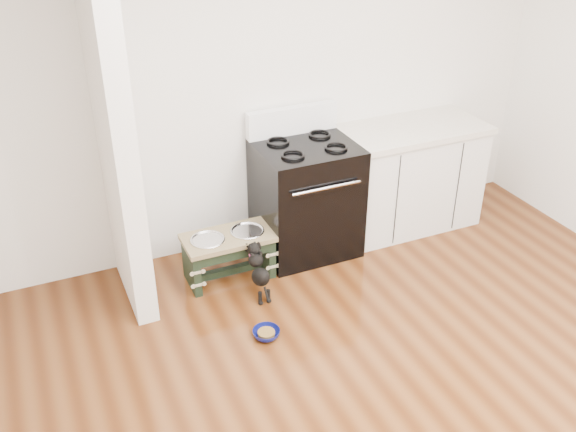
% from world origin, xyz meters
% --- Properties ---
extents(room_shell, '(5.00, 5.00, 5.00)m').
position_xyz_m(room_shell, '(0.00, 0.00, 1.62)').
color(room_shell, silver).
rests_on(room_shell, ground).
extents(partition_wall, '(0.15, 0.80, 2.70)m').
position_xyz_m(partition_wall, '(-1.18, 2.10, 1.35)').
color(partition_wall, silver).
rests_on(partition_wall, ground).
extents(oven_range, '(0.76, 0.69, 1.14)m').
position_xyz_m(oven_range, '(0.25, 2.16, 0.48)').
color(oven_range, black).
rests_on(oven_range, ground).
extents(cabinet_run, '(1.24, 0.64, 0.91)m').
position_xyz_m(cabinet_run, '(1.23, 2.18, 0.45)').
color(cabinet_run, silver).
rests_on(cabinet_run, ground).
extents(dog_feeder, '(0.68, 0.36, 0.39)m').
position_xyz_m(dog_feeder, '(-0.47, 2.00, 0.26)').
color(dog_feeder, black).
rests_on(dog_feeder, ground).
extents(puppy, '(0.12, 0.35, 0.41)m').
position_xyz_m(puppy, '(-0.35, 1.69, 0.23)').
color(puppy, black).
rests_on(puppy, ground).
extents(floor_bowl, '(0.21, 0.21, 0.06)m').
position_xyz_m(floor_bowl, '(-0.48, 1.23, 0.03)').
color(floor_bowl, '#0B1053').
rests_on(floor_bowl, ground).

